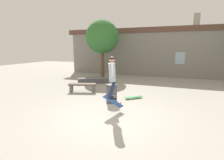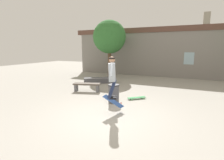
{
  "view_description": "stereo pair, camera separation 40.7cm",
  "coord_description": "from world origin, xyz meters",
  "px_view_note": "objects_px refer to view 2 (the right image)",
  "views": [
    {
      "loc": [
        2.07,
        -5.14,
        2.28
      ],
      "look_at": [
        -0.02,
        0.33,
        1.21
      ],
      "focal_mm": 28.0,
      "sensor_mm": 36.0,
      "label": 1
    },
    {
      "loc": [
        2.44,
        -4.98,
        2.28
      ],
      "look_at": [
        -0.02,
        0.33,
        1.21
      ],
      "focal_mm": 28.0,
      "sensor_mm": 36.0,
      "label": 2
    }
  ],
  "objects_px": {
    "trash_bin": "(114,93)",
    "skateboard_resting": "(137,98)",
    "skate_ledge": "(100,80)",
    "park_bench": "(87,86)",
    "skater": "(112,74)",
    "tree_left": "(109,37)",
    "skateboard_flipping": "(113,102)"
  },
  "relations": [
    {
      "from": "skate_ledge",
      "to": "skateboard_resting",
      "type": "bearing_deg",
      "value": -72.84
    },
    {
      "from": "tree_left",
      "to": "park_bench",
      "type": "bearing_deg",
      "value": -78.68
    },
    {
      "from": "park_bench",
      "to": "skateboard_flipping",
      "type": "xyz_separation_m",
      "value": [
        2.62,
        -2.32,
        0.11
      ]
    },
    {
      "from": "tree_left",
      "to": "skateboard_resting",
      "type": "height_order",
      "value": "tree_left"
    },
    {
      "from": "park_bench",
      "to": "skateboard_resting",
      "type": "xyz_separation_m",
      "value": [
        2.86,
        -0.28,
        -0.25
      ]
    },
    {
      "from": "park_bench",
      "to": "skate_ledge",
      "type": "height_order",
      "value": "park_bench"
    },
    {
      "from": "park_bench",
      "to": "trash_bin",
      "type": "distance_m",
      "value": 2.45
    },
    {
      "from": "park_bench",
      "to": "trash_bin",
      "type": "relative_size",
      "value": 1.87
    },
    {
      "from": "tree_left",
      "to": "trash_bin",
      "type": "xyz_separation_m",
      "value": [
        3.09,
        -6.02,
        -2.7
      ]
    },
    {
      "from": "tree_left",
      "to": "skater",
      "type": "height_order",
      "value": "tree_left"
    },
    {
      "from": "park_bench",
      "to": "skateboard_resting",
      "type": "bearing_deg",
      "value": -24.06
    },
    {
      "from": "skateboard_flipping",
      "to": "skateboard_resting",
      "type": "bearing_deg",
      "value": 33.59
    },
    {
      "from": "park_bench",
      "to": "tree_left",
      "type": "bearing_deg",
      "value": 82.93
    },
    {
      "from": "tree_left",
      "to": "skateboard_resting",
      "type": "distance_m",
      "value": 7.06
    },
    {
      "from": "skate_ledge",
      "to": "tree_left",
      "type": "bearing_deg",
      "value": 66.32
    },
    {
      "from": "tree_left",
      "to": "skate_ledge",
      "type": "xyz_separation_m",
      "value": [
        0.52,
        -2.55,
        -2.93
      ]
    },
    {
      "from": "park_bench",
      "to": "skate_ledge",
      "type": "distance_m",
      "value": 2.3
    },
    {
      "from": "tree_left",
      "to": "skateboard_flipping",
      "type": "relative_size",
      "value": 6.94
    },
    {
      "from": "park_bench",
      "to": "skateboard_flipping",
      "type": "bearing_deg",
      "value": -59.91
    },
    {
      "from": "trash_bin",
      "to": "skateboard_resting",
      "type": "relative_size",
      "value": 1.05
    },
    {
      "from": "skater",
      "to": "park_bench",
      "type": "bearing_deg",
      "value": 114.9
    },
    {
      "from": "park_bench",
      "to": "skateboard_flipping",
      "type": "relative_size",
      "value": 2.32
    },
    {
      "from": "trash_bin",
      "to": "skateboard_resting",
      "type": "xyz_separation_m",
      "value": [
        0.73,
        0.93,
        -0.35
      ]
    },
    {
      "from": "trash_bin",
      "to": "skateboard_resting",
      "type": "distance_m",
      "value": 1.23
    },
    {
      "from": "skateboard_flipping",
      "to": "skateboard_resting",
      "type": "distance_m",
      "value": 2.08
    },
    {
      "from": "tree_left",
      "to": "trash_bin",
      "type": "distance_m",
      "value": 7.28
    },
    {
      "from": "park_bench",
      "to": "skateboard_resting",
      "type": "height_order",
      "value": "park_bench"
    },
    {
      "from": "skater",
      "to": "skateboard_flipping",
      "type": "xyz_separation_m",
      "value": [
        0.02,
        0.08,
        -0.99
      ]
    },
    {
      "from": "skate_ledge",
      "to": "skateboard_resting",
      "type": "distance_m",
      "value": 4.16
    },
    {
      "from": "skateboard_resting",
      "to": "skateboard_flipping",
      "type": "bearing_deg",
      "value": -139.15
    },
    {
      "from": "skater",
      "to": "skateboard_resting",
      "type": "relative_size",
      "value": 1.92
    },
    {
      "from": "skateboard_flipping",
      "to": "skateboard_resting",
      "type": "xyz_separation_m",
      "value": [
        0.23,
        2.04,
        -0.36
      ]
    }
  ]
}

